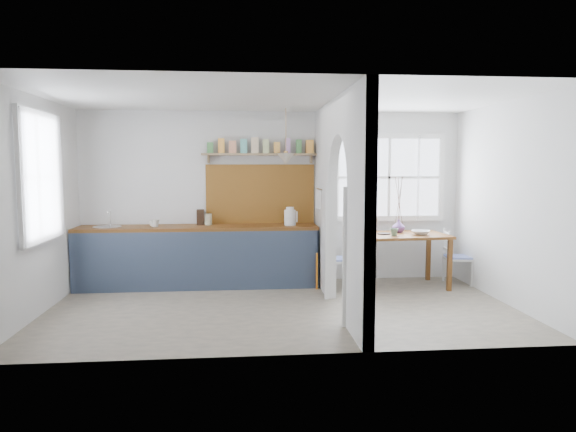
{
  "coord_description": "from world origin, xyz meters",
  "views": [
    {
      "loc": [
        -0.5,
        -6.26,
        1.77
      ],
      "look_at": [
        0.13,
        0.58,
        1.11
      ],
      "focal_mm": 32.0,
      "sensor_mm": 36.0,
      "label": 1
    }
  ],
  "objects": [
    {
      "name": "mug_b",
      "position": [
        -1.78,
        1.29,
        0.94
      ],
      "size": [
        0.12,
        0.12,
        0.08
      ],
      "primitive_type": "imported",
      "rotation": [
        0.0,
        0.0,
        0.1
      ],
      "color": "white",
      "rests_on": "counter"
    },
    {
      "name": "shelf",
      "position": [
        -0.21,
        1.49,
        2.01
      ],
      "size": [
        1.75,
        0.2,
        0.21
      ],
      "color": "olive",
      "rests_on": "walls"
    },
    {
      "name": "chair_right",
      "position": [
        2.75,
        1.1,
        0.41
      ],
      "size": [
        0.43,
        0.43,
        0.82
      ],
      "primitive_type": null,
      "rotation": [
        0.0,
        0.0,
        1.41
      ],
      "color": "silver",
      "rests_on": "floor"
    },
    {
      "name": "sink",
      "position": [
        -2.43,
        1.3,
        0.89
      ],
      "size": [
        0.4,
        0.4,
        0.02
      ],
      "primitive_type": "cylinder",
      "color": "silver",
      "rests_on": "counter"
    },
    {
      "name": "kettle",
      "position": [
        0.22,
        1.27,
        1.04
      ],
      "size": [
        0.28,
        0.25,
        0.27
      ],
      "primitive_type": null,
      "rotation": [
        0.0,
        0.0,
        -0.38
      ],
      "color": "white",
      "rests_on": "counter"
    },
    {
      "name": "vase",
      "position": [
        1.85,
        1.18,
        0.88
      ],
      "size": [
        0.2,
        0.2,
        0.19
      ],
      "primitive_type": "imported",
      "rotation": [
        0.0,
        0.0,
        -0.09
      ],
      "color": "#5F397C",
      "rests_on": "dining_table"
    },
    {
      "name": "towel_magenta",
      "position": [
        0.58,
        0.96,
        0.28
      ],
      "size": [
        0.02,
        0.03,
        0.5
      ],
      "primitive_type": "cube",
      "color": "#CA3B83",
      "rests_on": "counter"
    },
    {
      "name": "table_cup",
      "position": [
        1.67,
        0.82,
        0.84
      ],
      "size": [
        0.14,
        0.14,
        0.11
      ],
      "primitive_type": "imported",
      "rotation": [
        0.0,
        0.0,
        0.25
      ],
      "color": "#547156",
      "rests_on": "dining_table"
    },
    {
      "name": "kitchen_window",
      "position": [
        -2.87,
        0.0,
        1.65
      ],
      "size": [
        0.1,
        1.16,
        1.5
      ],
      "primitive_type": null,
      "color": "white",
      "rests_on": "walls"
    },
    {
      "name": "backsplash",
      "position": [
        -0.2,
        1.58,
        1.35
      ],
      "size": [
        1.65,
        0.03,
        0.9
      ],
      "primitive_type": "cube",
      "color": "#915C1C",
      "rests_on": "walls"
    },
    {
      "name": "bowl",
      "position": [
        2.08,
        0.88,
        0.82
      ],
      "size": [
        0.35,
        0.35,
        0.06
      ],
      "primitive_type": "imported",
      "rotation": [
        0.0,
        0.0,
        -0.41
      ],
      "color": "silver",
      "rests_on": "dining_table"
    },
    {
      "name": "plate",
      "position": [
        1.57,
        1.0,
        0.79
      ],
      "size": [
        0.19,
        0.19,
        0.02
      ],
      "primitive_type": "cylinder",
      "rotation": [
        0.0,
        0.0,
        -0.02
      ],
      "color": "black",
      "rests_on": "dining_table"
    },
    {
      "name": "dining_table",
      "position": [
        1.86,
        1.01,
        0.39
      ],
      "size": [
        1.3,
        0.91,
        0.78
      ],
      "primitive_type": null,
      "rotation": [
        0.0,
        0.0,
        0.06
      ],
      "color": "brown",
      "rests_on": "floor"
    },
    {
      "name": "chair_left",
      "position": [
        0.91,
        1.06,
        0.42
      ],
      "size": [
        0.41,
        0.41,
        0.84
      ],
      "primitive_type": null,
      "rotation": [
        0.0,
        0.0,
        -1.64
      ],
      "color": "silver",
      "rests_on": "floor"
    },
    {
      "name": "towel_orange",
      "position": [
        0.58,
        0.95,
        0.25
      ],
      "size": [
        0.02,
        0.03,
        0.56
      ],
      "primitive_type": "cube",
      "color": "orange",
      "rests_on": "counter"
    },
    {
      "name": "mug_a",
      "position": [
        -1.73,
        1.22,
        0.95
      ],
      "size": [
        0.15,
        0.15,
        0.11
      ],
      "primitive_type": "imported",
      "rotation": [
        0.0,
        0.0,
        -0.41
      ],
      "color": "silver",
      "rests_on": "counter"
    },
    {
      "name": "walls",
      "position": [
        0.0,
        0.0,
        1.3
      ],
      "size": [
        5.81,
        3.21,
        2.6
      ],
      "color": "silver",
      "rests_on": "floor"
    },
    {
      "name": "nook_window",
      "position": [
        1.8,
        1.56,
        1.6
      ],
      "size": [
        1.76,
        0.1,
        1.3
      ],
      "primitive_type": null,
      "color": "white",
      "rests_on": "walls"
    },
    {
      "name": "jar",
      "position": [
        -0.99,
        1.41,
        0.98
      ],
      "size": [
        0.12,
        0.12,
        0.17
      ],
      "primitive_type": "cylinder",
      "rotation": [
        0.0,
        0.0,
        -0.19
      ],
      "color": "tan",
      "rests_on": "counter"
    },
    {
      "name": "pendant_lamp",
      "position": [
        0.15,
        1.15,
        1.88
      ],
      "size": [
        0.26,
        0.26,
        0.16
      ],
      "primitive_type": "cone",
      "color": "beige",
      "rests_on": "ceiling"
    },
    {
      "name": "counter",
      "position": [
        -1.13,
        1.33,
        0.46
      ],
      "size": [
        3.5,
        0.6,
        0.9
      ],
      "color": "brown",
      "rests_on": "floor"
    },
    {
      "name": "utensil_rail",
      "position": [
        0.61,
        0.9,
        1.45
      ],
      "size": [
        0.02,
        0.5,
        0.02
      ],
      "primitive_type": "cylinder",
      "rotation": [
        1.57,
        0.0,
        0.0
      ],
      "color": "silver",
      "rests_on": "partition"
    },
    {
      "name": "floor",
      "position": [
        0.0,
        0.0,
        0.0
      ],
      "size": [
        5.8,
        3.2,
        0.01
      ],
      "primitive_type": "cube",
      "color": "gray",
      "rests_on": "ground"
    },
    {
      "name": "partition",
      "position": [
        0.7,
        0.06,
        1.45
      ],
      "size": [
        0.12,
        3.2,
        2.6
      ],
      "color": "silver",
      "rests_on": "floor"
    },
    {
      "name": "knife_block",
      "position": [
        -1.11,
        1.48,
        1.01
      ],
      "size": [
        0.11,
        0.15,
        0.23
      ],
      "primitive_type": "cube",
      "rotation": [
        0.0,
        0.0,
        0.02
      ],
      "color": "black",
      "rests_on": "counter"
    },
    {
      "name": "ceiling",
      "position": [
        0.0,
        0.0,
        2.6
      ],
      "size": [
        5.8,
        3.2,
        0.01
      ],
      "primitive_type": "cube",
      "color": "silver",
      "rests_on": "walls"
    }
  ]
}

